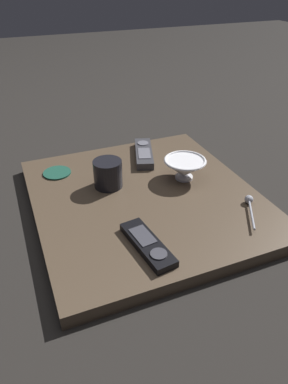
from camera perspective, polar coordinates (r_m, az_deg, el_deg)
ground_plane at (r=1.04m, az=0.13°, el=-2.01°), size 6.00×6.00×0.00m
table at (r=1.03m, az=0.13°, el=-1.18°), size 0.62×0.67×0.04m
cereal_bowl at (r=1.08m, az=6.55°, el=3.93°), size 0.13×0.13×0.07m
coffee_mug at (r=1.04m, az=-5.81°, el=2.99°), size 0.08×0.11×0.08m
teaspoon at (r=1.00m, az=16.62°, el=-1.69°), size 0.08×0.13×0.02m
tv_remote_near at (r=0.83m, az=0.58°, el=-8.42°), size 0.08×0.19×0.02m
tv_remote_far at (r=1.21m, az=-0.03°, el=6.25°), size 0.11×0.20×0.03m
drink_coaster at (r=1.15m, az=-13.83°, el=3.03°), size 0.09×0.09×0.01m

